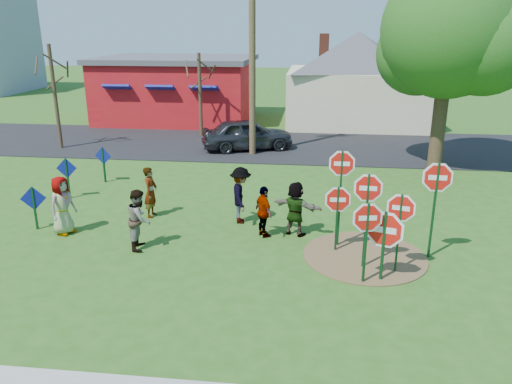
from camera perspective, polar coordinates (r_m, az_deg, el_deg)
ground at (r=14.58m, az=-6.01°, el=-4.76°), size 120.00×120.00×0.00m
road at (r=25.40m, az=-0.45°, el=5.51°), size 120.00×7.50×0.04m
dirt_patch at (r=13.42m, az=12.29°, el=-7.17°), size 3.20×3.20×0.03m
red_building at (r=32.42m, az=-8.91°, el=11.62°), size 9.40×7.69×3.90m
cream_house at (r=31.28m, az=11.37°, el=13.01°), size 9.40×9.40×6.50m
stop_sign_a at (r=11.56m, az=12.57°, el=-3.73°), size 0.93×0.19×2.10m
stop_sign_b at (r=13.23m, az=9.73°, el=2.04°), size 0.93×0.06×2.79m
stop_sign_c at (r=12.19m, az=12.61°, el=-0.83°), size 0.93×0.06×2.54m
stop_sign_d at (r=13.20m, az=19.93°, el=0.62°), size 1.02×0.07×2.67m
stop_sign_e at (r=11.87m, az=14.46°, el=-4.60°), size 1.15×0.39×1.89m
stop_sign_f at (r=12.26m, az=16.18°, el=-2.43°), size 0.90×0.25×2.12m
stop_sign_g at (r=13.14m, az=9.30°, el=-1.46°), size 0.93×0.09×1.91m
blue_diamond_b at (r=15.92m, az=-24.05°, el=-1.18°), size 0.71×0.22×1.32m
blue_diamond_c at (r=18.36m, az=-20.78°, el=1.99°), size 0.71×0.10×1.44m
blue_diamond_d at (r=19.85m, az=-17.04°, el=3.46°), size 0.68×0.16×1.38m
person_a at (r=15.27m, az=-21.28°, el=-1.43°), size 0.79×0.97×1.71m
person_b at (r=15.88m, az=-11.95°, el=-0.01°), size 0.41×0.60×1.60m
person_c at (r=13.69m, az=-13.17°, el=-3.03°), size 0.73×0.88×1.65m
person_d at (r=15.05m, az=-1.75°, el=-0.38°), size 0.84×1.22×1.73m
person_e at (r=14.05m, az=0.89°, el=-2.28°), size 0.78×0.94×1.50m
person_f at (r=14.20m, az=4.54°, el=-1.91°), size 1.54×1.00×1.59m
suv at (r=24.10m, az=-1.00°, el=6.64°), size 4.66×3.04×1.47m
utility_pole at (r=22.66m, az=-0.43°, el=16.57°), size 2.28×0.59×9.43m
leafy_tree at (r=21.53m, az=21.53°, el=16.11°), size 5.78×5.28×8.22m
bare_tree_west at (r=25.85m, az=-22.16°, el=11.55°), size 1.80×1.80×4.94m
bare_tree_east at (r=27.01m, az=-6.45°, el=12.26°), size 1.80×1.80×4.39m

